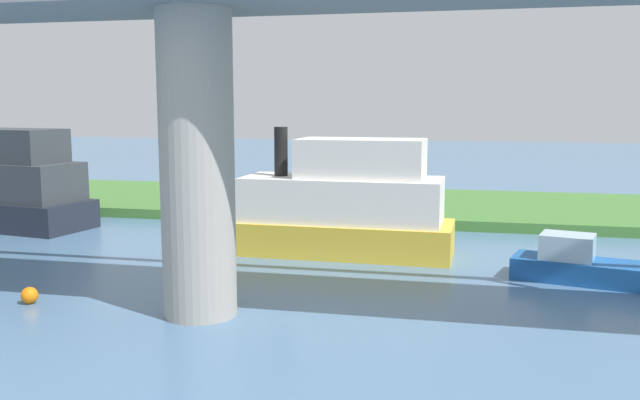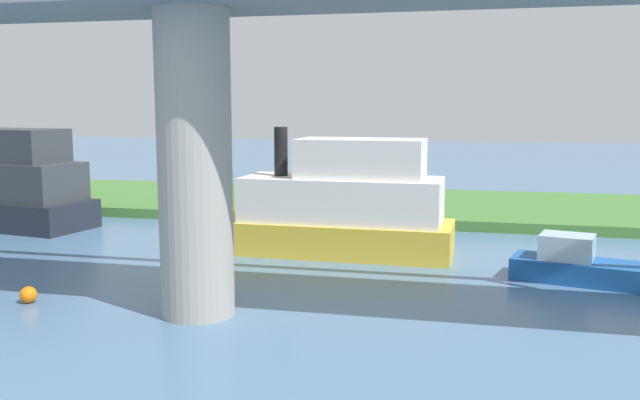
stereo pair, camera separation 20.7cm
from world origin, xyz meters
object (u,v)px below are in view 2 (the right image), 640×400
(pontoon_yellow, at_px, (337,207))
(motorboat_red, at_px, (581,266))
(bridge_pylon, at_px, (195,166))
(mooring_post, at_px, (227,199))
(person_on_bank, at_px, (391,197))
(marker_buoy, at_px, (28,295))

(pontoon_yellow, xyz_separation_m, motorboat_red, (-8.87, 2.55, -1.29))
(bridge_pylon, relative_size, motorboat_red, 1.69)
(pontoon_yellow, bearing_deg, mooring_post, -45.05)
(mooring_post, height_order, pontoon_yellow, pontoon_yellow)
(person_on_bank, distance_m, marker_buoy, 19.11)
(person_on_bank, height_order, marker_buoy, person_on_bank)
(mooring_post, xyz_separation_m, motorboat_red, (-16.39, 10.08, -0.38))
(motorboat_red, distance_m, marker_buoy, 17.63)
(mooring_post, bearing_deg, marker_buoy, 89.82)
(person_on_bank, relative_size, pontoon_yellow, 0.14)
(motorboat_red, height_order, marker_buoy, motorboat_red)
(mooring_post, bearing_deg, motorboat_red, 148.40)
(bridge_pylon, relative_size, marker_buoy, 16.87)
(bridge_pylon, distance_m, marker_buoy, 6.71)
(pontoon_yellow, bearing_deg, motorboat_red, 163.94)
(person_on_bank, xyz_separation_m, marker_buoy, (8.71, 16.98, -0.95))
(person_on_bank, distance_m, pontoon_yellow, 8.18)
(bridge_pylon, bearing_deg, marker_buoy, 1.44)
(person_on_bank, height_order, pontoon_yellow, pontoon_yellow)
(motorboat_red, bearing_deg, person_on_bank, -53.97)
(person_on_bank, distance_m, mooring_post, 8.68)
(mooring_post, bearing_deg, person_on_bank, -176.43)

